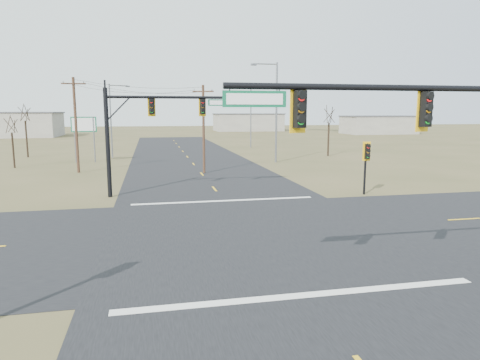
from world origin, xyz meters
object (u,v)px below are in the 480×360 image
utility_pole_near (204,128)px  streetlight_c (112,117)px  mast_arm_far (150,119)px  mast_arm_near (432,133)px  highway_sign (84,130)px  bare_tree_b (25,112)px  pedestal_signal_ne (367,155)px  bare_tree_c (329,114)px  streetlight_a (274,107)px  bare_tree_a (11,124)px  utility_pole_far (76,124)px  streetlight_b (249,112)px

utility_pole_near → streetlight_c: bearing=120.3°
mast_arm_far → utility_pole_near: utility_pole_near is taller
mast_arm_near → highway_sign: size_ratio=1.96×
utility_pole_near → bare_tree_b: (-20.55, 19.27, 1.41)m
pedestal_signal_ne → bare_tree_c: 27.20m
mast_arm_near → streetlight_a: streetlight_a is taller
mast_arm_far → streetlight_c: 26.91m
streetlight_a → bare_tree_a: (-28.04, 0.83, -1.77)m
highway_sign → bare_tree_a: 7.55m
bare_tree_b → bare_tree_c: 39.25m
utility_pole_far → highway_sign: bearing=93.5°
utility_pole_near → bare_tree_c: size_ratio=1.18×
bare_tree_c → bare_tree_b: bearing=170.4°
mast_arm_far → utility_pole_far: bearing=96.1°
streetlight_a → streetlight_b: bearing=68.8°
mast_arm_far → pedestal_signal_ne: size_ratio=2.41×
streetlight_c → pedestal_signal_ne: bearing=-77.6°
utility_pole_far → streetlight_b: bearing=48.1°
utility_pole_near → bare_tree_a: size_ratio=1.43×
streetlight_a → highway_sign: bearing=152.8°
mast_arm_far → bare_tree_c: (23.05, 22.84, 0.19)m
utility_pole_far → streetlight_c: 13.64m
mast_arm_far → mast_arm_near: bearing=-87.6°
mast_arm_near → highway_sign: (-15.87, 40.30, -1.41)m
streetlight_a → utility_pole_near: bearing=-156.9°
mast_arm_near → bare_tree_a: mast_arm_near is taller
mast_arm_near → streetlight_c: 46.97m
streetlight_c → streetlight_a: bearing=-47.2°
highway_sign → streetlight_b: 28.97m
utility_pole_near → utility_pole_far: (-11.84, 2.97, 0.36)m
streetlight_a → pedestal_signal_ne: bearing=-103.4°
streetlight_a → bare_tree_b: size_ratio=1.57×
utility_pole_far → bare_tree_c: (30.00, 9.78, 0.82)m
streetlight_c → bare_tree_a: bearing=-159.7°
utility_pole_far → streetlight_b: 34.33m
pedestal_signal_ne → bare_tree_b: size_ratio=0.53×
streetlight_b → bare_tree_a: (-30.07, -20.43, -1.23)m
utility_pole_near → mast_arm_far: bearing=-115.9°
utility_pole_far → bare_tree_b: size_ratio=1.25×
mast_arm_far → utility_pole_far: utility_pole_far is taller
streetlight_c → bare_tree_c: size_ratio=1.32×
highway_sign → bare_tree_b: 11.39m
pedestal_signal_ne → streetlight_a: size_ratio=0.34×
streetlight_c → bare_tree_c: (27.72, -3.66, 0.31)m
bare_tree_a → streetlight_c: bearing=41.4°
utility_pole_far → streetlight_c: streetlight_c is taller
streetlight_c → utility_pole_near: bearing=-80.8°
highway_sign → bare_tree_b: size_ratio=0.73×
mast_arm_far → utility_pole_far: (-6.95, 13.06, -0.63)m
utility_pole_near → streetlight_b: (11.06, 28.51, 1.46)m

